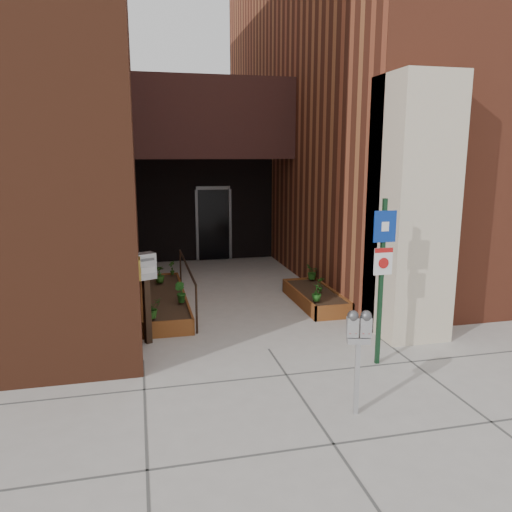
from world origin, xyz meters
TOP-DOWN VIEW (x-y plane):
  - ground at (0.00, 0.00)m, footprint 80.00×80.00m
  - architecture at (-0.18, 6.89)m, footprint 20.00×14.60m
  - planter_left at (-1.55, 2.70)m, footprint 0.90×3.60m
  - planter_right at (1.60, 2.20)m, footprint 0.80×2.20m
  - handrail at (-1.05, 2.65)m, footprint 0.04×3.34m
  - parking_meter at (0.51, -2.24)m, footprint 0.31×0.17m
  - sign_post at (1.46, -0.93)m, footprint 0.34×0.08m
  - payment_dropbox at (-1.90, 0.74)m, footprint 0.37×0.33m
  - shrub_left_a at (-1.82, 1.15)m, footprint 0.45×0.45m
  - shrub_left_b at (-1.25, 1.98)m, footprint 0.31×0.31m
  - shrub_left_c at (-1.57, 3.61)m, footprint 0.25×0.25m
  - shrub_left_d at (-1.25, 4.30)m, footprint 0.24×0.24m
  - shrub_right_a at (1.35, 1.45)m, footprint 0.19×0.19m
  - shrub_right_b at (1.66, 2.07)m, footprint 0.17×0.17m
  - shrub_right_c at (1.85, 3.10)m, footprint 0.37×0.37m

SIDE VIEW (x-z plane):
  - ground at x=0.00m, z-range 0.00..0.00m
  - planter_left at x=-1.55m, z-range -0.02..0.28m
  - planter_right at x=1.60m, z-range -0.02..0.28m
  - shrub_right_b at x=1.66m, z-range 0.30..0.62m
  - shrub_left_d at x=-1.25m, z-range 0.30..0.64m
  - shrub_right_a at x=1.35m, z-range 0.30..0.64m
  - shrub_right_c at x=1.85m, z-range 0.30..0.65m
  - shrub_left_a at x=-1.82m, z-range 0.30..0.66m
  - shrub_left_c at x=-1.57m, z-range 0.30..0.68m
  - shrub_left_b at x=-1.25m, z-range 0.30..0.70m
  - handrail at x=-1.05m, z-range 0.30..1.20m
  - parking_meter at x=0.51m, z-range 0.36..1.68m
  - payment_dropbox at x=-1.90m, z-range 0.34..1.88m
  - sign_post at x=1.46m, z-range 0.29..2.79m
  - architecture at x=-0.18m, z-range -0.02..9.98m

